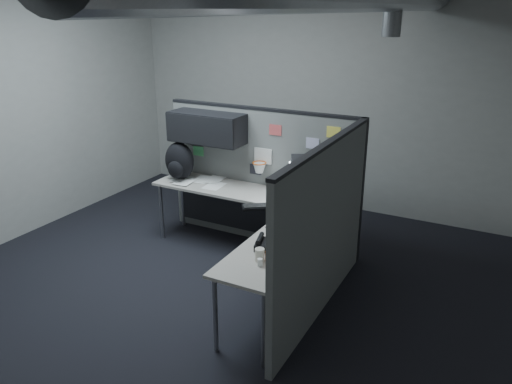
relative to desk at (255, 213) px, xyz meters
The scene contains 12 objects.
room 1.69m from the desk, 59.55° to the right, with size 5.62×5.62×3.22m.
partition_back 0.77m from the desk, 126.93° to the left, with size 2.44×0.42×1.63m.
partition_right 1.09m from the desk, 26.97° to the right, with size 0.07×2.23×1.63m.
desk is the anchor object (origin of this frame).
monitor 0.70m from the desk, 20.44° to the left, with size 0.58×0.58×0.50m.
keyboard 0.21m from the desk, 38.61° to the right, with size 0.41×0.35×0.04m.
mouse 0.71m from the desk, 43.05° to the right, with size 0.26×0.28×0.05m.
phone 1.08m from the desk, 57.00° to the right, with size 0.24×0.25×0.10m.
bottles 1.37m from the desk, 58.25° to the right, with size 0.14×0.16×0.08m.
cup 1.31m from the desk, 60.65° to the right, with size 0.08×0.08×0.11m, color silver.
papers 1.03m from the desk, 162.25° to the left, with size 0.80×0.53×0.02m.
backpack 1.25m from the desk, 167.43° to the left, with size 0.39×0.35×0.46m.
Camera 1 is at (2.45, -3.67, 2.68)m, focal length 35.00 mm.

